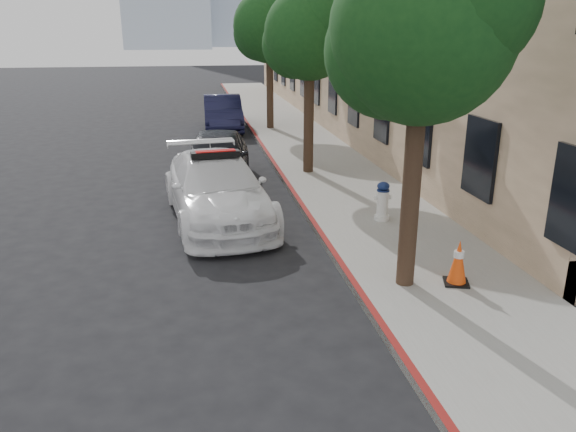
# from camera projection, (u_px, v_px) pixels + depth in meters

# --- Properties ---
(ground) EXTENTS (120.00, 120.00, 0.00)m
(ground) POSITION_uv_depth(u_px,v_px,m) (227.00, 258.00, 11.04)
(ground) COLOR black
(ground) RESTS_ON ground
(sidewalk) EXTENTS (3.20, 50.00, 0.15)m
(sidewalk) POSITION_uv_depth(u_px,v_px,m) (304.00, 147.00, 20.94)
(sidewalk) COLOR gray
(sidewalk) RESTS_ON ground
(curb_strip) EXTENTS (0.12, 50.00, 0.15)m
(curb_strip) POSITION_uv_depth(u_px,v_px,m) (263.00, 148.00, 20.69)
(curb_strip) COLOR maroon
(curb_strip) RESTS_ON ground
(building) EXTENTS (8.00, 36.00, 10.00)m
(building) POSITION_uv_depth(u_px,v_px,m) (406.00, 11.00, 24.96)
(building) COLOR tan
(building) RESTS_ON ground
(tree_near) EXTENTS (2.92, 2.82, 5.62)m
(tree_near) POSITION_uv_depth(u_px,v_px,m) (425.00, 29.00, 8.28)
(tree_near) COLOR black
(tree_near) RESTS_ON sidewalk
(tree_mid) EXTENTS (2.77, 2.64, 5.43)m
(tree_mid) POSITION_uv_depth(u_px,v_px,m) (311.00, 33.00, 15.78)
(tree_mid) COLOR black
(tree_mid) RESTS_ON sidewalk
(tree_far) EXTENTS (3.10, 3.00, 5.81)m
(tree_far) POSITION_uv_depth(u_px,v_px,m) (270.00, 26.00, 23.18)
(tree_far) COLOR black
(tree_far) RESTS_ON sidewalk
(police_car) EXTENTS (2.68, 5.39, 1.66)m
(police_car) POSITION_uv_depth(u_px,v_px,m) (217.00, 189.00, 12.99)
(police_car) COLOR white
(police_car) RESTS_ON ground
(parked_car_mid) EXTENTS (2.31, 4.68, 1.53)m
(parked_car_mid) POSITION_uv_depth(u_px,v_px,m) (217.00, 157.00, 16.07)
(parked_car_mid) COLOR black
(parked_car_mid) RESTS_ON ground
(parked_car_far) EXTENTS (1.69, 4.60, 1.50)m
(parked_car_far) POSITION_uv_depth(u_px,v_px,m) (223.00, 113.00, 24.56)
(parked_car_far) COLOR #141433
(parked_car_far) RESTS_ON ground
(fire_hydrant) EXTENTS (0.37, 0.34, 0.89)m
(fire_hydrant) POSITION_uv_depth(u_px,v_px,m) (383.00, 201.00, 12.62)
(fire_hydrant) COLOR white
(fire_hydrant) RESTS_ON sidewalk
(traffic_cone) EXTENTS (0.52, 0.52, 0.79)m
(traffic_cone) POSITION_uv_depth(u_px,v_px,m) (458.00, 262.00, 9.46)
(traffic_cone) COLOR black
(traffic_cone) RESTS_ON sidewalk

